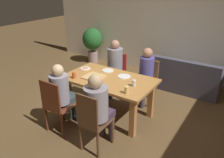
{
  "coord_description": "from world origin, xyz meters",
  "views": [
    {
      "loc": [
        2.1,
        -3.12,
        2.42
      ],
      "look_at": [
        0.0,
        0.1,
        0.71
      ],
      "focal_mm": 35.99,
      "sensor_mm": 36.0,
      "label": 1
    }
  ],
  "objects_px": {
    "pizza_box_0": "(94,77)",
    "couch": "(182,78)",
    "chair_0": "(93,121)",
    "person_0": "(98,105)",
    "drinking_glass_0": "(74,75)",
    "plate_0": "(85,68)",
    "person_1": "(63,91)",
    "drinking_glass_2": "(134,83)",
    "person_3": "(145,72)",
    "chair_2": "(117,71)",
    "chair_1": "(57,105)",
    "plate_2": "(108,70)",
    "dining_table": "(109,84)",
    "person_2": "(114,63)",
    "plate_1": "(124,76)",
    "potted_plant": "(92,41)",
    "drinking_glass_1": "(127,90)",
    "chair_3": "(147,79)"
  },
  "relations": [
    {
      "from": "pizza_box_0",
      "to": "couch",
      "type": "xyz_separation_m",
      "value": [
        1.09,
        2.01,
        -0.49
      ]
    },
    {
      "from": "chair_0",
      "to": "person_0",
      "type": "bearing_deg",
      "value": 90.0
    },
    {
      "from": "chair_0",
      "to": "drinking_glass_0",
      "type": "bearing_deg",
      "value": 144.92
    },
    {
      "from": "plate_0",
      "to": "person_1",
      "type": "bearing_deg",
      "value": -74.86
    },
    {
      "from": "drinking_glass_0",
      "to": "drinking_glass_2",
      "type": "xyz_separation_m",
      "value": [
        1.07,
        0.3,
        -0.0
      ]
    },
    {
      "from": "couch",
      "to": "person_3",
      "type": "bearing_deg",
      "value": -112.99
    },
    {
      "from": "person_0",
      "to": "drinking_glass_0",
      "type": "xyz_separation_m",
      "value": [
        -0.9,
        0.49,
        0.09
      ]
    },
    {
      "from": "person_1",
      "to": "drinking_glass_0",
      "type": "height_order",
      "value": "person_1"
    },
    {
      "from": "chair_2",
      "to": "plate_0",
      "type": "height_order",
      "value": "chair_2"
    },
    {
      "from": "person_0",
      "to": "plate_0",
      "type": "distance_m",
      "value": 1.42
    },
    {
      "from": "chair_1",
      "to": "plate_2",
      "type": "relative_size",
      "value": 4.3
    },
    {
      "from": "dining_table",
      "to": "couch",
      "type": "distance_m",
      "value": 2.1
    },
    {
      "from": "person_2",
      "to": "plate_0",
      "type": "height_order",
      "value": "person_2"
    },
    {
      "from": "plate_0",
      "to": "plate_1",
      "type": "xyz_separation_m",
      "value": [
        0.86,
        0.08,
        -0.0
      ]
    },
    {
      "from": "person_0",
      "to": "plate_2",
      "type": "height_order",
      "value": "person_0"
    },
    {
      "from": "potted_plant",
      "to": "plate_1",
      "type": "bearing_deg",
      "value": -40.99
    },
    {
      "from": "dining_table",
      "to": "pizza_box_0",
      "type": "height_order",
      "value": "pizza_box_0"
    },
    {
      "from": "drinking_glass_1",
      "to": "potted_plant",
      "type": "bearing_deg",
      "value": 136.2
    },
    {
      "from": "dining_table",
      "to": "person_0",
      "type": "bearing_deg",
      "value": -66.61
    },
    {
      "from": "person_3",
      "to": "potted_plant",
      "type": "xyz_separation_m",
      "value": [
        -2.45,
        1.42,
        -0.01
      ]
    },
    {
      "from": "person_3",
      "to": "drinking_glass_1",
      "type": "relative_size",
      "value": 9.66
    },
    {
      "from": "chair_2",
      "to": "plate_1",
      "type": "relative_size",
      "value": 3.74
    },
    {
      "from": "person_2",
      "to": "drinking_glass_1",
      "type": "distance_m",
      "value": 1.52
    },
    {
      "from": "person_1",
      "to": "plate_0",
      "type": "xyz_separation_m",
      "value": [
        -0.25,
        0.91,
        0.07
      ]
    },
    {
      "from": "chair_3",
      "to": "person_3",
      "type": "distance_m",
      "value": 0.25
    },
    {
      "from": "chair_1",
      "to": "person_2",
      "type": "bearing_deg",
      "value": 90.0
    },
    {
      "from": "person_3",
      "to": "pizza_box_0",
      "type": "height_order",
      "value": "person_3"
    },
    {
      "from": "chair_3",
      "to": "person_0",
      "type": "bearing_deg",
      "value": -90.0
    },
    {
      "from": "plate_1",
      "to": "plate_0",
      "type": "bearing_deg",
      "value": -174.66
    },
    {
      "from": "drinking_glass_1",
      "to": "chair_0",
      "type": "bearing_deg",
      "value": -107.94
    },
    {
      "from": "person_2",
      "to": "couch",
      "type": "xyz_separation_m",
      "value": [
        1.25,
        1.08,
        -0.44
      ]
    },
    {
      "from": "chair_2",
      "to": "drinking_glass_0",
      "type": "relative_size",
      "value": 7.84
    },
    {
      "from": "chair_0",
      "to": "plate_0",
      "type": "height_order",
      "value": "chair_0"
    },
    {
      "from": "plate_2",
      "to": "drinking_glass_0",
      "type": "bearing_deg",
      "value": -115.74
    },
    {
      "from": "chair_0",
      "to": "drinking_glass_1",
      "type": "height_order",
      "value": "chair_0"
    },
    {
      "from": "dining_table",
      "to": "plate_1",
      "type": "distance_m",
      "value": 0.32
    },
    {
      "from": "chair_0",
      "to": "chair_3",
      "type": "bearing_deg",
      "value": 90.0
    },
    {
      "from": "chair_1",
      "to": "plate_1",
      "type": "height_order",
      "value": "chair_1"
    },
    {
      "from": "dining_table",
      "to": "pizza_box_0",
      "type": "distance_m",
      "value": 0.32
    },
    {
      "from": "plate_0",
      "to": "plate_2",
      "type": "xyz_separation_m",
      "value": [
        0.44,
        0.16,
        -0.0
      ]
    },
    {
      "from": "couch",
      "to": "potted_plant",
      "type": "distance_m",
      "value": 2.96
    },
    {
      "from": "chair_2",
      "to": "plate_2",
      "type": "xyz_separation_m",
      "value": [
        0.2,
        -0.65,
        0.28
      ]
    },
    {
      "from": "person_2",
      "to": "plate_1",
      "type": "height_order",
      "value": "person_2"
    },
    {
      "from": "dining_table",
      "to": "plate_0",
      "type": "xyz_separation_m",
      "value": [
        -0.67,
        0.14,
        0.14
      ]
    },
    {
      "from": "drinking_glass_0",
      "to": "person_0",
      "type": "bearing_deg",
      "value": -28.64
    },
    {
      "from": "plate_0",
      "to": "plate_2",
      "type": "distance_m",
      "value": 0.47
    },
    {
      "from": "person_1",
      "to": "person_2",
      "type": "relative_size",
      "value": 0.98
    },
    {
      "from": "plate_1",
      "to": "drinking_glass_2",
      "type": "bearing_deg",
      "value": -37.36
    },
    {
      "from": "drinking_glass_0",
      "to": "potted_plant",
      "type": "bearing_deg",
      "value": 121.32
    },
    {
      "from": "chair_2",
      "to": "plate_2",
      "type": "distance_m",
      "value": 0.73
    }
  ]
}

